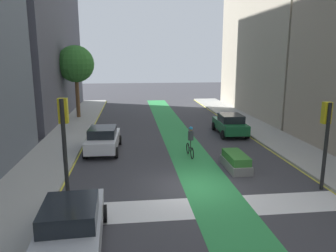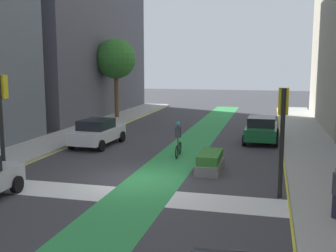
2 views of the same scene
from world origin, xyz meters
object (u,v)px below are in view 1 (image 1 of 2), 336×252
Objects in this scene: car_white_left_far at (103,139)px; street_tree_near at (76,64)px; median_planter at (236,162)px; traffic_signal_near_right at (326,129)px; cyclist_in_lane at (190,141)px; traffic_signal_near_left at (64,132)px; car_silver_left_near at (71,225)px; car_green_right_far at (230,124)px.

street_tree_near reaches higher than car_white_left_far.
car_white_left_far is 1.75× the size of median_planter.
traffic_signal_near_right is at bearing -34.64° from car_white_left_far.
street_tree_near is (-8.48, 13.27, 4.18)m from cyclist_in_lane.
traffic_signal_near_left is 1.78× the size of median_planter.
car_silver_left_near reaches higher than median_planter.
car_white_left_far is 0.63× the size of street_tree_near.
median_planter is (-2.07, -7.60, -0.40)m from car_green_right_far.
car_silver_left_near is (0.64, -2.99, -2.23)m from traffic_signal_near_left.
traffic_signal_near_left reaches higher than traffic_signal_near_right.
traffic_signal_near_right is 0.93× the size of car_green_right_far.
cyclist_in_lane is 3.18m from median_planter.
traffic_signal_near_left is at bearing -82.61° from street_tree_near.
traffic_signal_near_right reaches higher than car_silver_left_near.
car_white_left_far reaches higher than median_planter.
street_tree_near reaches higher than median_planter.
traffic_signal_near_right is at bearing -47.00° from cyclist_in_lane.
car_green_right_far is (-0.90, 10.53, -1.97)m from traffic_signal_near_right.
street_tree_near is (-13.45, 18.60, 2.39)m from traffic_signal_near_right.
cyclist_in_lane is 0.76× the size of median_planter.
traffic_signal_near_right is at bearing -44.65° from median_planter.
traffic_signal_near_left reaches higher than car_silver_left_near.
car_white_left_far is 12.77m from street_tree_near.
car_green_right_far is 0.63× the size of street_tree_near.
car_white_left_far is at bearing 161.84° from cyclist_in_lane.
street_tree_near is at bearing 147.26° from car_green_right_far.
car_silver_left_near is 10.33m from cyclist_in_lane.
car_white_left_far is (0.78, 7.55, -2.23)m from traffic_signal_near_left.
traffic_signal_near_right is at bearing -54.13° from street_tree_near.
car_green_right_far is at bearing 51.99° from cyclist_in_lane.
median_planter is at bearing 23.26° from traffic_signal_near_left.
car_green_right_far reaches higher than median_planter.
car_green_right_far is at bearing -32.74° from street_tree_near.
street_tree_near is (-3.26, 11.56, 4.35)m from car_white_left_far.
traffic_signal_near_left reaches higher than median_planter.
cyclist_in_lane is at bearing -18.16° from car_white_left_far.
street_tree_near is at bearing 122.58° from cyclist_in_lane.
traffic_signal_near_left is 8.62m from cyclist_in_lane.
traffic_signal_near_right is at bearing -85.10° from car_green_right_far.
car_silver_left_near is 22.74m from street_tree_near.
car_white_left_far is 8.32m from median_planter.
cyclist_in_lane is 16.30m from street_tree_near.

